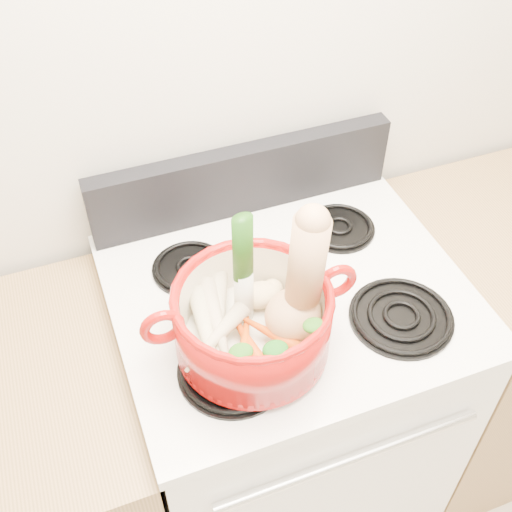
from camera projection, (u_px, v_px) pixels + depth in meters
name	position (u px, v px, depth m)	size (l,w,h in m)	color
wall_back	(234.00, 73.00, 1.41)	(3.50, 0.02, 2.60)	beige
stove_body	(283.00, 408.00, 1.78)	(0.76, 0.65, 0.92)	white
cooktop	(290.00, 294.00, 1.44)	(0.78, 0.67, 0.03)	white
control_backsplash	(243.00, 180.00, 1.56)	(0.76, 0.05, 0.18)	black
oven_handle	(351.00, 459.00, 1.33)	(0.02, 0.02, 0.60)	silver
burner_front_left	(233.00, 369.00, 1.27)	(0.22, 0.22, 0.02)	black
burner_front_right	(401.00, 316.00, 1.36)	(0.22, 0.22, 0.02)	black
burner_back_left	(190.00, 267.00, 1.47)	(0.17, 0.17, 0.02)	black
burner_back_right	(339.00, 227.00, 1.56)	(0.17, 0.17, 0.02)	black
dutch_oven	(252.00, 321.00, 1.25)	(0.31, 0.31, 0.15)	#960D0A
pot_handle_left	(162.00, 327.00, 1.17)	(0.09, 0.09, 0.02)	#960D0A
pot_handle_right	(336.00, 281.00, 1.25)	(0.09, 0.09, 0.02)	#960D0A
squash	(299.00, 281.00, 1.18)	(0.12, 0.12, 0.29)	tan
leek	(243.00, 268.00, 1.22)	(0.04, 0.04, 0.28)	beige
ginger	(260.00, 296.00, 1.32)	(0.09, 0.06, 0.05)	tan
parsnip_0	(218.00, 315.00, 1.28)	(0.05, 0.05, 0.25)	beige
parsnip_1	(207.00, 335.00, 1.24)	(0.04, 0.04, 0.21)	beige
parsnip_2	(217.00, 323.00, 1.25)	(0.04, 0.04, 0.20)	beige
parsnip_3	(215.00, 337.00, 1.23)	(0.04, 0.04, 0.17)	beige
carrot_0	(254.00, 352.00, 1.22)	(0.04, 0.04, 0.18)	#BE3209
carrot_1	(244.00, 352.00, 1.22)	(0.03, 0.03, 0.16)	#C9550A
carrot_2	(278.00, 338.00, 1.23)	(0.03, 0.03, 0.17)	#DB400A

